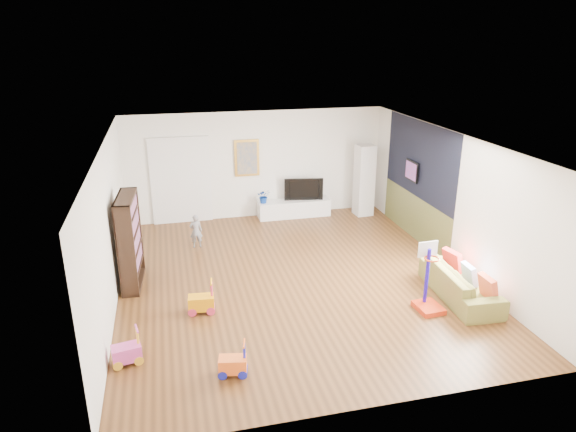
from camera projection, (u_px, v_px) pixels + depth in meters
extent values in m
cube|color=brown|center=(293.00, 279.00, 9.94)|extent=(6.50, 7.50, 0.00)
cube|color=white|center=(293.00, 141.00, 9.03)|extent=(6.50, 7.50, 0.00)
cube|color=white|center=(257.00, 165.00, 12.91)|extent=(6.50, 0.00, 2.70)
cube|color=white|center=(371.00, 315.00, 6.05)|extent=(6.50, 0.00, 2.70)
cube|color=silver|center=(109.00, 228.00, 8.76)|extent=(0.00, 7.50, 2.70)
cube|color=white|center=(451.00, 200.00, 10.20)|extent=(0.00, 7.50, 2.70)
cube|color=black|center=(420.00, 160.00, 11.31)|extent=(0.01, 3.20, 1.70)
cube|color=brown|center=(415.00, 217.00, 11.77)|extent=(0.01, 3.20, 1.00)
cube|color=white|center=(181.00, 182.00, 12.56)|extent=(1.45, 0.06, 2.10)
cube|color=gold|center=(247.00, 158.00, 12.75)|extent=(0.62, 0.06, 0.92)
cube|color=#7F3F8C|center=(412.00, 171.00, 11.58)|extent=(0.04, 0.56, 0.46)
cube|color=white|center=(294.00, 208.00, 13.24)|extent=(1.86, 0.46, 0.43)
cube|color=silver|center=(364.00, 180.00, 13.15)|extent=(0.45, 0.45, 1.84)
cube|color=black|center=(130.00, 241.00, 9.47)|extent=(0.39, 1.20, 1.73)
imported|color=olive|center=(460.00, 283.00, 9.16)|extent=(0.86, 1.95, 0.56)
cube|color=red|center=(431.00, 278.00, 8.61)|extent=(0.45, 0.53, 1.21)
cube|color=orange|center=(201.00, 297.00, 8.65)|extent=(0.45, 0.31, 0.58)
cube|color=orange|center=(233.00, 359.00, 7.07)|extent=(0.42, 0.31, 0.51)
cube|color=#CF439D|center=(126.00, 347.00, 7.31)|extent=(0.45, 0.32, 0.54)
imported|color=gray|center=(196.00, 231.00, 11.28)|extent=(0.29, 0.19, 0.76)
imported|color=black|center=(303.00, 188.00, 13.18)|extent=(1.00, 0.29, 0.57)
imported|color=navy|center=(264.00, 196.00, 12.90)|extent=(0.35, 0.31, 0.36)
cube|color=#CB4B2E|center=(488.00, 287.00, 8.66)|extent=(0.11, 0.41, 0.41)
cube|color=white|center=(469.00, 274.00, 9.13)|extent=(0.11, 0.38, 0.37)
cube|color=red|center=(453.00, 260.00, 9.68)|extent=(0.20, 0.43, 0.42)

